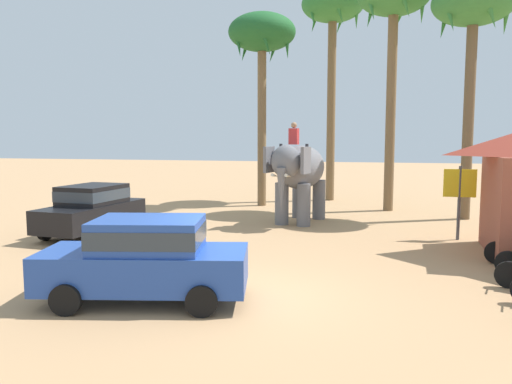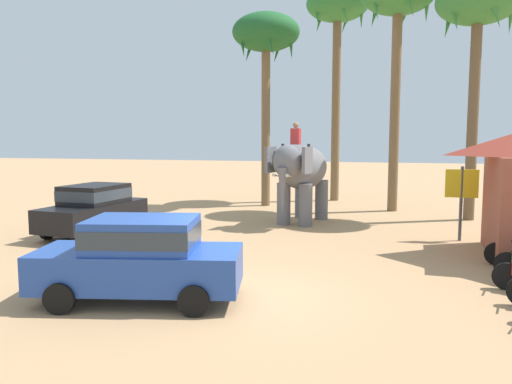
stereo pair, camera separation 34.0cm
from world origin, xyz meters
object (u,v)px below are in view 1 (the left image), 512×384
signboard_yellow (460,188)px  palm_tree_behind_elephant (473,11)px  palm_tree_far_back (394,4)px  car_parked_far_side (92,208)px  palm_tree_near_hut (333,14)px  elephant_with_mahout (299,172)px  car_sedan_foreground (146,256)px  palm_tree_left_of_road (262,39)px

signboard_yellow → palm_tree_behind_elephant: bearing=79.0°
palm_tree_behind_elephant → palm_tree_far_back: (-2.99, 1.79, 0.87)m
car_parked_far_side → palm_tree_near_hut: 16.13m
palm_tree_far_back → signboard_yellow: palm_tree_far_back is taller
car_parked_far_side → elephant_with_mahout: (6.46, 4.15, 1.06)m
car_sedan_foreground → palm_tree_behind_elephant: (7.94, 12.70, 7.31)m
palm_tree_left_of_road → signboard_yellow: palm_tree_left_of_road is taller
car_sedan_foreground → palm_tree_behind_elephant: size_ratio=0.46×
car_sedan_foreground → palm_tree_near_hut: size_ratio=0.40×
car_sedan_foreground → signboard_yellow: signboard_yellow is taller
palm_tree_far_back → car_sedan_foreground: bearing=-108.9°
car_sedan_foreground → car_parked_far_side: size_ratio=1.03×
car_parked_far_side → palm_tree_far_back: size_ratio=0.41×
palm_tree_left_of_road → elephant_with_mahout: bearing=-60.9°
palm_tree_left_of_road → palm_tree_far_back: size_ratio=0.88×
palm_tree_left_of_road → palm_tree_far_back: 6.11m
signboard_yellow → palm_tree_left_of_road: bearing=140.5°
palm_tree_left_of_road → palm_tree_behind_elephant: bearing=-13.2°
car_sedan_foreground → palm_tree_near_hut: 19.88m
palm_tree_behind_elephant → palm_tree_left_of_road: size_ratio=1.03×
palm_tree_left_of_road → palm_tree_far_back: bearing=-3.0°
elephant_with_mahout → car_sedan_foreground: bearing=-98.3°
car_parked_far_side → car_sedan_foreground: bearing=-50.9°
signboard_yellow → car_sedan_foreground: bearing=-130.9°
elephant_with_mahout → car_parked_far_side: bearing=-147.3°
car_sedan_foreground → car_parked_far_side: (-4.96, 6.09, 0.00)m
car_parked_far_side → palm_tree_far_back: bearing=40.3°
car_parked_far_side → signboard_yellow: 12.20m
car_parked_far_side → elephant_with_mahout: elephant_with_mahout is taller
car_sedan_foreground → signboard_yellow: (7.05, 8.13, 0.76)m
car_sedan_foreground → palm_tree_left_of_road: (-1.05, 14.81, 7.04)m
elephant_with_mahout → palm_tree_near_hut: bearing=86.2°
palm_tree_left_of_road → signboard_yellow: size_ratio=3.83×
signboard_yellow → palm_tree_near_hut: bearing=117.7°
palm_tree_near_hut → palm_tree_left_of_road: 4.55m
car_sedan_foreground → car_parked_far_side: 7.86m
palm_tree_behind_elephant → palm_tree_near_hut: bearing=139.6°
palm_tree_left_of_road → car_parked_far_side: bearing=-114.2°
palm_tree_behind_elephant → palm_tree_far_back: palm_tree_far_back is taller
car_sedan_foreground → car_parked_far_side: same height
car_parked_far_side → signboard_yellow: signboard_yellow is taller
palm_tree_left_of_road → palm_tree_far_back: palm_tree_far_back is taller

